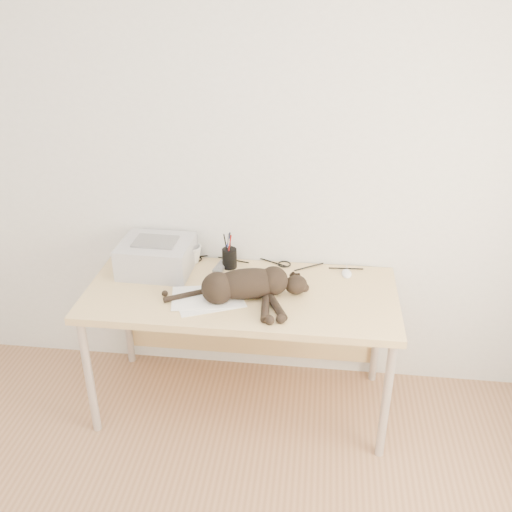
# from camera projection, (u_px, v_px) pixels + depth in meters

# --- Properties ---
(wall_back) EXTENTS (3.50, 0.00, 3.50)m
(wall_back) POSITION_uv_depth(u_px,v_px,m) (249.00, 165.00, 2.99)
(wall_back) COLOR white
(wall_back) RESTS_ON floor
(desk) EXTENTS (1.60, 0.70, 0.74)m
(desk) POSITION_uv_depth(u_px,v_px,m) (244.00, 304.00, 3.07)
(desk) COLOR #D7B87E
(desk) RESTS_ON floor
(printer) EXTENTS (0.39, 0.33, 0.18)m
(printer) POSITION_uv_depth(u_px,v_px,m) (157.00, 256.00, 3.09)
(printer) COLOR #BABABF
(printer) RESTS_ON desk
(papers) EXTENTS (0.41, 0.34, 0.01)m
(papers) POSITION_uv_depth(u_px,v_px,m) (207.00, 299.00, 2.86)
(papers) COLOR white
(papers) RESTS_ON desk
(cat) EXTENTS (0.73, 0.36, 0.17)m
(cat) POSITION_uv_depth(u_px,v_px,m) (244.00, 286.00, 2.83)
(cat) COLOR black
(cat) RESTS_ON desk
(mug) EXTENTS (0.16, 0.16, 0.10)m
(mug) POSITION_uv_depth(u_px,v_px,m) (192.00, 254.00, 3.19)
(mug) COLOR silver
(mug) RESTS_ON desk
(pen_cup) EXTENTS (0.08, 0.08, 0.21)m
(pen_cup) POSITION_uv_depth(u_px,v_px,m) (229.00, 258.00, 3.14)
(pen_cup) COLOR black
(pen_cup) RESTS_ON desk
(remote_grey) EXTENTS (0.08, 0.18, 0.02)m
(remote_grey) POSITION_uv_depth(u_px,v_px,m) (222.00, 265.00, 3.16)
(remote_grey) COLOR slate
(remote_grey) RESTS_ON desk
(remote_black) EXTENTS (0.06, 0.17, 0.02)m
(remote_black) POSITION_uv_depth(u_px,v_px,m) (259.00, 279.00, 3.03)
(remote_black) COLOR black
(remote_black) RESTS_ON desk
(mouse) EXTENTS (0.06, 0.10, 0.03)m
(mouse) POSITION_uv_depth(u_px,v_px,m) (347.00, 272.00, 3.08)
(mouse) COLOR white
(mouse) RESTS_ON desk
(cable_tangle) EXTENTS (1.36, 0.08, 0.01)m
(cable_tangle) POSITION_uv_depth(u_px,v_px,m) (249.00, 262.00, 3.20)
(cable_tangle) COLOR black
(cable_tangle) RESTS_ON desk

